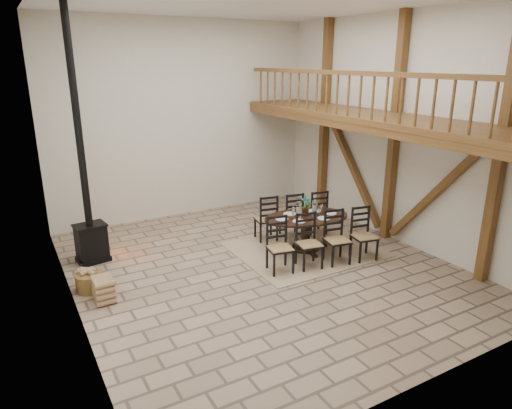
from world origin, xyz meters
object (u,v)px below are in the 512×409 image
log_stack (104,290)px  dining_table (308,234)px  log_basket (90,281)px  wood_stove (88,209)px

log_stack → dining_table: bearing=0.5°
log_stack → log_basket: bearing=104.0°
dining_table → wood_stove: (-4.16, 1.79, 0.74)m
log_basket → log_stack: 0.55m
dining_table → log_basket: dining_table is taller
log_basket → wood_stove: bearing=77.1°
dining_table → log_stack: dining_table is taller
wood_stove → log_stack: size_ratio=11.17×
dining_table → log_stack: 4.33m
log_basket → log_stack: bearing=-76.0°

